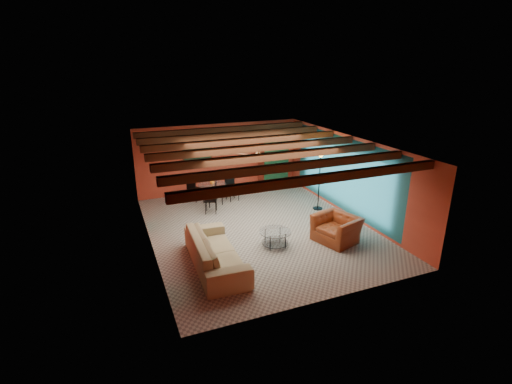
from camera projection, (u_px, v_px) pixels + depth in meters
name	position (u px, v px, depth m)	size (l,w,h in m)	color
room	(257.00, 154.00, 11.11)	(6.52, 8.01, 2.71)	gray
sofa	(216.00, 251.00, 9.52)	(2.82, 1.10, 0.82)	tan
armchair	(336.00, 229.00, 10.87)	(1.19, 1.04, 0.77)	maroon
coffee_table	(275.00, 238.00, 10.62)	(0.90, 0.90, 0.46)	silver
dining_table	(213.00, 190.00, 13.63)	(2.05, 2.05, 1.06)	silver
armoire	(273.00, 163.00, 15.48)	(1.13, 0.56, 1.99)	maroon
floor_lamp	(319.00, 181.00, 13.02)	(0.43, 0.43, 2.08)	black
ceiling_fan	(259.00, 155.00, 11.01)	(1.50, 1.50, 0.44)	#472614
painting	(197.00, 153.00, 14.39)	(1.05, 0.03, 0.65)	black
potted_plant	(274.00, 133.00, 15.08)	(0.43, 0.37, 0.47)	#26661E
vase	(212.00, 174.00, 13.43)	(0.17, 0.17, 0.18)	orange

